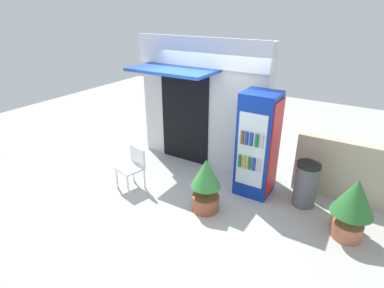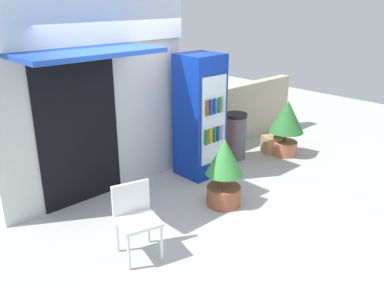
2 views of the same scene
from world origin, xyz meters
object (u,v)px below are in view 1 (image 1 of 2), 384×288
Objects in this scene: plastic_chair at (133,165)px; trash_bin at (306,184)px; potted_plant_near_shop at (206,183)px; potted_plant_curbside at (354,203)px; cardboard_box at (345,219)px; drink_cooler at (258,145)px.

trash_bin is at bearing 21.00° from plastic_chair.
potted_plant_near_shop is 2.32m from potted_plant_curbside.
potted_plant_curbside is 3.01× the size of cardboard_box.
trash_bin is at bearing 3.42° from drink_cooler.
potted_plant_curbside reaches higher than trash_bin.
trash_bin is (-0.80, 0.55, -0.21)m from potted_plant_curbside.
potted_plant_near_shop reaches higher than plastic_chair.
drink_cooler is 5.74× the size of cardboard_box.
trash_bin is at bearing 156.77° from cardboard_box.
plastic_chair reaches higher than cardboard_box.
trash_bin is at bearing 36.45° from potted_plant_near_shop.
trash_bin is (0.94, 0.06, -0.57)m from drink_cooler.
plastic_chair is at bearing -176.67° from potted_plant_near_shop.
cardboard_box is at bearing 19.08° from potted_plant_near_shop.
plastic_chair is at bearing -159.00° from trash_bin.
potted_plant_near_shop is at bearing 3.33° from plastic_chair.
potted_plant_near_shop reaches higher than trash_bin.
drink_cooler is 1.91× the size of potted_plant_curbside.
plastic_chair is 1.59m from potted_plant_near_shop.
potted_plant_near_shop is 0.95× the size of potted_plant_curbside.
plastic_chair is 3.89m from potted_plant_curbside.
drink_cooler is at bearing 27.85° from plastic_chair.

